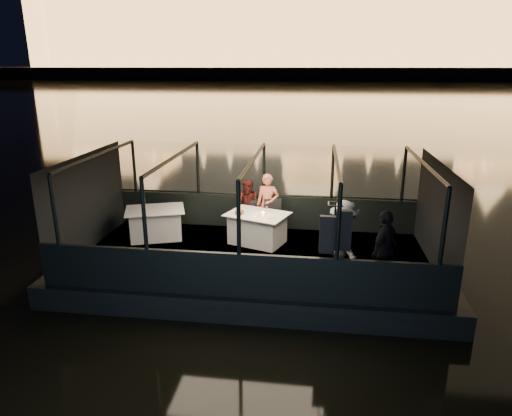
# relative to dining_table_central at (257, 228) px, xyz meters

# --- Properties ---
(river_water) EXTENTS (500.00, 500.00, 0.00)m
(river_water) POSITION_rel_dining_table_central_xyz_m (0.02, 79.17, -0.89)
(river_water) COLOR black
(river_water) RESTS_ON ground
(boat_hull) EXTENTS (8.60, 4.40, 1.00)m
(boat_hull) POSITION_rel_dining_table_central_xyz_m (0.02, -0.83, -0.89)
(boat_hull) COLOR black
(boat_hull) RESTS_ON river_water
(boat_deck) EXTENTS (8.00, 4.00, 0.04)m
(boat_deck) POSITION_rel_dining_table_central_xyz_m (0.02, -0.83, -0.41)
(boat_deck) COLOR black
(boat_deck) RESTS_ON boat_hull
(gunwale_port) EXTENTS (8.00, 0.08, 0.90)m
(gunwale_port) POSITION_rel_dining_table_central_xyz_m (0.02, 1.17, 0.06)
(gunwale_port) COLOR black
(gunwale_port) RESTS_ON boat_deck
(gunwale_starboard) EXTENTS (8.00, 0.08, 0.90)m
(gunwale_starboard) POSITION_rel_dining_table_central_xyz_m (0.02, -2.83, 0.06)
(gunwale_starboard) COLOR black
(gunwale_starboard) RESTS_ON boat_deck
(cabin_glass_port) EXTENTS (8.00, 0.02, 1.40)m
(cabin_glass_port) POSITION_rel_dining_table_central_xyz_m (0.02, 1.17, 1.21)
(cabin_glass_port) COLOR #99B2B2
(cabin_glass_port) RESTS_ON gunwale_port
(cabin_glass_starboard) EXTENTS (8.00, 0.02, 1.40)m
(cabin_glass_starboard) POSITION_rel_dining_table_central_xyz_m (0.02, -2.83, 1.21)
(cabin_glass_starboard) COLOR #99B2B2
(cabin_glass_starboard) RESTS_ON gunwale_starboard
(cabin_roof_glass) EXTENTS (8.00, 4.00, 0.02)m
(cabin_roof_glass) POSITION_rel_dining_table_central_xyz_m (0.02, -0.83, 1.91)
(cabin_roof_glass) COLOR #99B2B2
(cabin_roof_glass) RESTS_ON boat_deck
(end_wall_fore) EXTENTS (0.02, 4.00, 2.30)m
(end_wall_fore) POSITION_rel_dining_table_central_xyz_m (-3.98, -0.83, 0.76)
(end_wall_fore) COLOR black
(end_wall_fore) RESTS_ON boat_deck
(end_wall_aft) EXTENTS (0.02, 4.00, 2.30)m
(end_wall_aft) POSITION_rel_dining_table_central_xyz_m (4.02, -0.83, 0.76)
(end_wall_aft) COLOR black
(end_wall_aft) RESTS_ON boat_deck
(canopy_ribs) EXTENTS (8.00, 4.00, 2.30)m
(canopy_ribs) POSITION_rel_dining_table_central_xyz_m (0.02, -0.83, 0.76)
(canopy_ribs) COLOR black
(canopy_ribs) RESTS_ON boat_deck
(embankment) EXTENTS (400.00, 140.00, 6.00)m
(embankment) POSITION_rel_dining_table_central_xyz_m (0.02, 209.17, 0.11)
(embankment) COLOR #423D33
(embankment) RESTS_ON ground
(dining_table_central) EXTENTS (1.72, 1.48, 0.77)m
(dining_table_central) POSITION_rel_dining_table_central_xyz_m (0.00, 0.00, 0.00)
(dining_table_central) COLOR white
(dining_table_central) RESTS_ON boat_deck
(dining_table_aft) EXTENTS (1.72, 1.47, 0.77)m
(dining_table_aft) POSITION_rel_dining_table_central_xyz_m (-2.63, 0.01, 0.00)
(dining_table_aft) COLOR silver
(dining_table_aft) RESTS_ON boat_deck
(chair_port_left) EXTENTS (0.42, 0.42, 0.86)m
(chair_port_left) POSITION_rel_dining_table_central_xyz_m (-0.24, 0.61, 0.06)
(chair_port_left) COLOR black
(chair_port_left) RESTS_ON boat_deck
(chair_port_right) EXTENTS (0.54, 0.54, 0.96)m
(chair_port_right) POSITION_rel_dining_table_central_xyz_m (0.32, 0.45, 0.06)
(chair_port_right) COLOR black
(chair_port_right) RESTS_ON boat_deck
(coat_stand) EXTENTS (0.62, 0.55, 1.88)m
(coat_stand) POSITION_rel_dining_table_central_xyz_m (1.77, -2.46, 0.51)
(coat_stand) COLOR black
(coat_stand) RESTS_ON boat_deck
(person_woman_coral) EXTENTS (0.58, 0.39, 1.60)m
(person_woman_coral) POSITION_rel_dining_table_central_xyz_m (0.18, 0.72, 0.36)
(person_woman_coral) COLOR #DA6E4F
(person_woman_coral) RESTS_ON boat_deck
(person_man_maroon) EXTENTS (0.84, 0.75, 1.43)m
(person_man_maroon) POSITION_rel_dining_table_central_xyz_m (-0.34, 0.77, 0.36)
(person_man_maroon) COLOR #401512
(person_man_maroon) RESTS_ON boat_deck
(passenger_stripe) EXTENTS (0.94, 1.24, 1.70)m
(passenger_stripe) POSITION_rel_dining_table_central_xyz_m (2.00, -1.79, 0.47)
(passenger_stripe) COLOR white
(passenger_stripe) RESTS_ON boat_deck
(passenger_dark) EXTENTS (0.86, 1.01, 1.61)m
(passenger_dark) POSITION_rel_dining_table_central_xyz_m (2.79, -2.01, 0.47)
(passenger_dark) COLOR black
(passenger_dark) RESTS_ON boat_deck
(wine_bottle) EXTENTS (0.07, 0.07, 0.31)m
(wine_bottle) POSITION_rel_dining_table_central_xyz_m (-0.45, -0.27, 0.53)
(wine_bottle) COLOR #133515
(wine_bottle) RESTS_ON dining_table_central
(bread_basket) EXTENTS (0.29, 0.29, 0.09)m
(bread_basket) POSITION_rel_dining_table_central_xyz_m (-0.44, -0.07, 0.42)
(bread_basket) COLOR brown
(bread_basket) RESTS_ON dining_table_central
(amber_candle) EXTENTS (0.07, 0.07, 0.09)m
(amber_candle) POSITION_rel_dining_table_central_xyz_m (0.16, -0.13, 0.42)
(amber_candle) COLOR orange
(amber_candle) RESTS_ON dining_table_central
(plate_near) EXTENTS (0.30, 0.30, 0.01)m
(plate_near) POSITION_rel_dining_table_central_xyz_m (0.36, -0.24, 0.39)
(plate_near) COLOR silver
(plate_near) RESTS_ON dining_table_central
(plate_far) EXTENTS (0.34, 0.34, 0.02)m
(plate_far) POSITION_rel_dining_table_central_xyz_m (-0.31, 0.06, 0.39)
(plate_far) COLOR silver
(plate_far) RESTS_ON dining_table_central
(wine_glass_white) EXTENTS (0.06, 0.06, 0.18)m
(wine_glass_white) POSITION_rel_dining_table_central_xyz_m (-0.38, -0.28, 0.48)
(wine_glass_white) COLOR white
(wine_glass_white) RESTS_ON dining_table_central
(wine_glass_red) EXTENTS (0.07, 0.07, 0.17)m
(wine_glass_red) POSITION_rel_dining_table_central_xyz_m (0.22, 0.09, 0.48)
(wine_glass_red) COLOR white
(wine_glass_red) RESTS_ON dining_table_central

